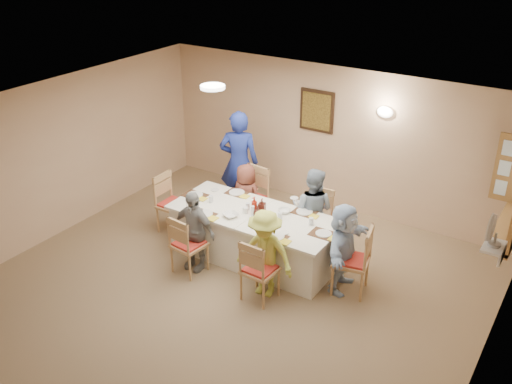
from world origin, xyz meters
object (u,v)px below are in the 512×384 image
Objects in this scene: dining_table at (255,236)px; chair_left_end at (174,204)px; chair_back_right at (315,219)px; diner_front_right at (265,254)px; caregiver at (239,163)px; chair_right_end at (351,260)px; diner_back_left at (246,197)px; diner_back_right at (312,210)px; diner_front_left at (194,231)px; chair_front_left at (189,243)px; chair_back_left at (250,198)px; desk_fan at (493,234)px; diner_right_end at (343,248)px; chair_front_right at (260,269)px; condiment_ketchup at (254,205)px.

chair_left_end is at bearing 180.00° from dining_table.
chair_back_right is 0.74× the size of diner_front_right.
caregiver reaches higher than dining_table.
chair_right_end is 2.26m from diner_back_left.
dining_table is at bearing -101.52° from chair_right_end.
diner_front_left is at bearing 40.35° from diner_back_right.
chair_left_end reaches higher than dining_table.
chair_front_left is 0.68× the size of diner_back_right.
chair_left_end is (-0.95, -0.80, -0.02)m from chair_back_left.
dining_table is 1.01m from chair_back_left.
desk_fan reaches higher than chair_front_left.
chair_left_end is at bearing 84.80° from diner_right_end.
diner_front_left reaches higher than dining_table.
dining_table is at bearing 84.80° from diner_right_end.
diner_front_right reaches higher than chair_front_right.
chair_right_end is (-1.70, 0.24, -1.05)m from desk_fan.
dining_table is 1.00m from chair_back_right.
caregiver is (-1.65, 0.47, 0.23)m from diner_back_right.
chair_left_end is at bearing -33.95° from chair_front_left.
condiment_ketchup is (-0.62, 0.70, 0.25)m from diner_front_right.
diner_back_right is 1.10× the size of diner_front_left.
chair_front_right is (0.60, -0.80, 0.08)m from dining_table.
chair_back_left is 0.75× the size of diner_back_right.
desk_fan is 4.93m from chair_left_end.
diner_back_right reaches higher than chair_back_right.
diner_right_end reaches higher than chair_front_left.
diner_back_left reaches higher than chair_back_left.
diner_front_right reaches higher than diner_front_left.
diner_back_right is at bearing 49.62° from diner_front_left.
chair_front_left is at bearing -126.87° from dining_table.
diner_back_left is 0.93× the size of diner_front_left.
chair_left_end is at bearing -161.97° from chair_back_right.
chair_back_right is 1.91m from diner_front_left.
caregiver is at bearing 132.45° from condiment_ketchup.
diner_back_left is 1.36m from diner_front_left.
diner_right_end is at bearing 129.58° from caregiver.
chair_front_left is at bearing -178.03° from diner_front_right.
diner_front_right is (1.20, 0.00, 0.02)m from diner_front_left.
chair_back_right is at bearing 53.13° from dining_table.
chair_right_end is (0.95, 0.80, 0.04)m from chair_front_right.
chair_left_end is at bearing -133.64° from chair_back_left.
chair_right_end is 0.55× the size of caregiver.
desk_fan is at bearing 152.70° from diner_back_right.
chair_right_end is at bearing 165.16° from diner_back_left.
condiment_ketchup reaches higher than chair_back_right.
caregiver is at bearing 162.13° from desk_fan.
chair_left_end reaches higher than chair_front_right.
diner_front_right is at bearing -48.58° from dining_table.
caregiver is (-1.05, 1.15, 0.53)m from dining_table.
diner_front_left is at bearing -83.97° from chair_right_end.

